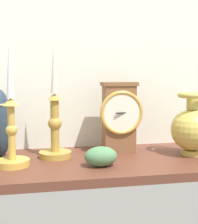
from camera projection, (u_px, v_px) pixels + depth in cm
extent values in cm
cube|color=brown|center=(99.00, 163.00, 96.68)|extent=(100.00, 36.00, 2.40)
cube|color=white|center=(88.00, 52.00, 110.83)|extent=(120.00, 2.00, 65.00)
cube|color=brown|center=(119.00, 119.00, 104.75)|extent=(9.90, 5.90, 21.25)
cube|color=brown|center=(119.00, 84.00, 103.46)|extent=(11.09, 6.61, 1.20)
torus|color=gold|center=(122.00, 113.00, 101.21)|extent=(13.77, 1.25, 13.77)
cylinder|color=white|center=(122.00, 113.00, 101.11)|extent=(11.51, 0.40, 11.51)
cube|color=black|center=(122.00, 113.00, 100.82)|extent=(4.33, 2.02, 0.30)
cylinder|color=#B28D3A|center=(55.00, 154.00, 98.50)|extent=(9.77, 9.77, 1.80)
cylinder|color=#B28D3A|center=(55.00, 126.00, 97.50)|extent=(2.55, 2.55, 15.51)
sphere|color=#B28D3A|center=(55.00, 123.00, 97.42)|extent=(4.08, 4.08, 4.08)
cone|color=#B28D3A|center=(54.00, 97.00, 96.50)|extent=(4.19, 4.19, 2.00)
cone|color=silver|center=(54.00, 67.00, 95.50)|extent=(2.16, 2.16, 15.24)
cylinder|color=gold|center=(13.00, 163.00, 89.19)|extent=(9.33, 9.33, 1.80)
cylinder|color=gold|center=(12.00, 133.00, 88.23)|extent=(1.95, 1.95, 14.80)
sphere|color=gold|center=(12.00, 130.00, 88.15)|extent=(3.13, 3.13, 3.13)
cone|color=gold|center=(11.00, 102.00, 87.27)|extent=(4.47, 4.47, 2.00)
cone|color=white|center=(10.00, 70.00, 86.30)|extent=(2.19, 2.19, 14.88)
cylinder|color=#CAB650|center=(191.00, 153.00, 101.27)|extent=(5.71, 5.71, 1.60)
sphere|color=#CAB650|center=(191.00, 130.00, 100.45)|extent=(12.68, 12.68, 12.68)
cylinder|color=#CAB650|center=(192.00, 102.00, 99.47)|extent=(3.55, 3.55, 4.32)
torus|color=#CAB650|center=(193.00, 95.00, 99.22)|extent=(9.07, 9.07, 1.64)
ellipsoid|color=#4F8153|center=(101.00, 156.00, 88.69)|extent=(9.02, 6.32, 5.47)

